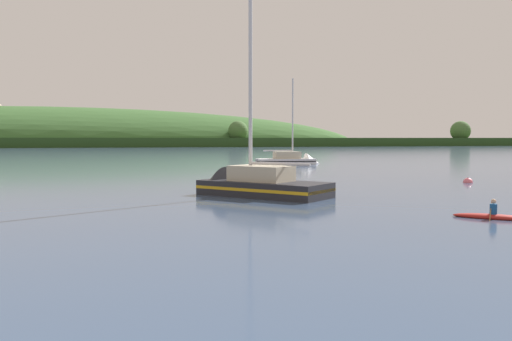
% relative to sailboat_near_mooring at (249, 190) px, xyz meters
% --- Properties ---
extents(far_shoreline_hill, '(414.02, 96.72, 37.58)m').
position_rel_sailboat_near_mooring_xyz_m(far_shoreline_hill, '(-41.65, 237.16, -0.13)').
color(far_shoreline_hill, '#27431B').
rests_on(far_shoreline_hill, ground).
extents(sailboat_near_mooring, '(8.68, 9.39, 15.06)m').
position_rel_sailboat_near_mooring_xyz_m(sailboat_near_mooring, '(0.00, 0.00, 0.00)').
color(sailboat_near_mooring, '#232328').
rests_on(sailboat_near_mooring, ground).
extents(sailboat_midwater_white, '(9.29, 3.60, 13.66)m').
position_rel_sailboat_near_mooring_xyz_m(sailboat_midwater_white, '(16.39, 38.71, -0.09)').
color(sailboat_midwater_white, white).
rests_on(sailboat_midwater_white, ground).
extents(canoe_with_paddler, '(3.07, 2.87, 1.02)m').
position_rel_sailboat_near_mooring_xyz_m(canoe_with_paddler, '(8.26, -12.77, -0.23)').
color(canoe_with_paddler, maroon).
rests_on(canoe_with_paddler, ground).
extents(mooring_buoy_foreground, '(0.80, 0.80, 0.88)m').
position_rel_sailboat_near_mooring_xyz_m(mooring_buoy_foreground, '(19.95, 4.65, -0.33)').
color(mooring_buoy_foreground, '#E06675').
rests_on(mooring_buoy_foreground, ground).
extents(mooring_buoy_off_fishing_boat, '(0.51, 0.51, 0.59)m').
position_rel_sailboat_near_mooring_xyz_m(mooring_buoy_off_fishing_boat, '(6.23, 13.76, -0.33)').
color(mooring_buoy_off_fishing_boat, '#EA5B19').
rests_on(mooring_buoy_off_fishing_boat, ground).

